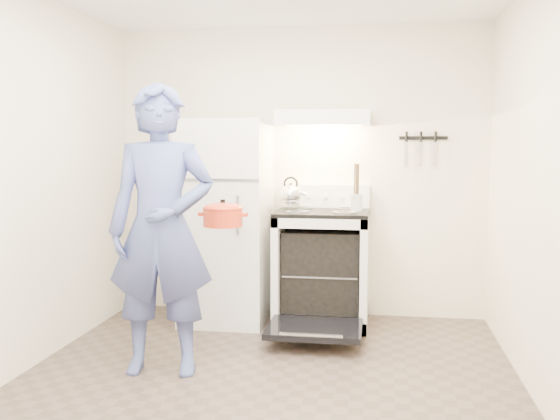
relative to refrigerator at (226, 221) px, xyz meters
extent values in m
plane|color=#504138|center=(0.58, -1.45, -0.85)|extent=(3.60, 3.60, 0.00)
cube|color=silver|center=(0.58, 0.35, 0.40)|extent=(3.20, 0.02, 2.50)
cube|color=white|center=(0.00, 0.00, 0.00)|extent=(0.70, 0.70, 1.70)
cube|color=white|center=(0.81, 0.02, -0.39)|extent=(0.76, 0.65, 0.92)
cube|color=black|center=(0.81, 0.02, 0.09)|extent=(0.76, 0.65, 0.03)
cube|color=white|center=(0.81, 0.31, 0.20)|extent=(0.76, 0.07, 0.20)
cube|color=black|center=(0.81, -0.57, -0.72)|extent=(0.70, 0.54, 0.04)
cube|color=gray|center=(0.81, 0.02, -0.41)|extent=(0.60, 0.52, 0.01)
cube|color=white|center=(0.81, 0.10, 0.86)|extent=(0.76, 0.50, 0.12)
cube|color=black|center=(1.63, 0.33, 0.70)|extent=(0.40, 0.02, 0.03)
cylinder|color=#8B664B|center=(0.74, 0.07, -0.40)|extent=(0.36, 0.36, 0.02)
cylinder|color=silver|center=(1.10, -0.22, 0.20)|extent=(0.09, 0.09, 0.13)
imported|color=#39517D|center=(-0.12, -1.26, 0.09)|extent=(0.74, 0.54, 1.88)
camera|label=1|loc=(1.27, -5.08, 0.63)|focal=40.00mm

